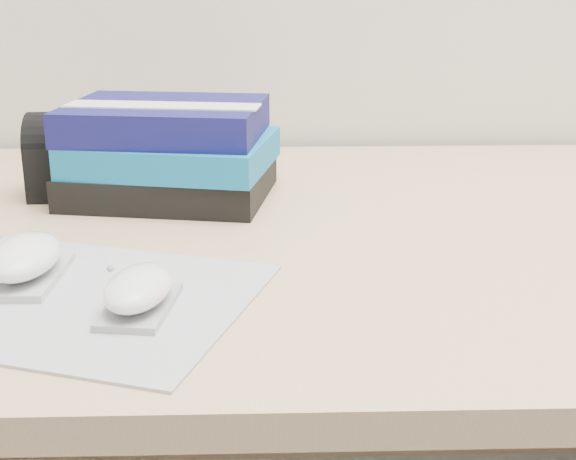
{
  "coord_description": "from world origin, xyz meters",
  "views": [
    {
      "loc": [
        -0.08,
        0.72,
        1.01
      ],
      "look_at": [
        -0.06,
        1.44,
        0.77
      ],
      "focal_mm": 50.0,
      "sensor_mm": 36.0,
      "label": 1
    }
  ],
  "objects_px": {
    "desk": "(330,381)",
    "mouse_rear": "(25,260)",
    "mouse_front": "(139,291)",
    "book_stack": "(169,151)",
    "pouch": "(79,156)"
  },
  "relations": [
    {
      "from": "desk",
      "to": "mouse_rear",
      "type": "relative_size",
      "value": 14.39
    },
    {
      "from": "desk",
      "to": "mouse_front",
      "type": "xyz_separation_m",
      "value": [
        -0.19,
        -0.3,
        0.25
      ]
    },
    {
      "from": "mouse_front",
      "to": "book_stack",
      "type": "bearing_deg",
      "value": 91.86
    },
    {
      "from": "mouse_front",
      "to": "pouch",
      "type": "height_order",
      "value": "pouch"
    },
    {
      "from": "pouch",
      "to": "desk",
      "type": "bearing_deg",
      "value": -11.55
    },
    {
      "from": "desk",
      "to": "book_stack",
      "type": "relative_size",
      "value": 5.87
    },
    {
      "from": "mouse_front",
      "to": "pouch",
      "type": "xyz_separation_m",
      "value": [
        -0.13,
        0.37,
        0.03
      ]
    },
    {
      "from": "desk",
      "to": "mouse_front",
      "type": "bearing_deg",
      "value": -121.95
    },
    {
      "from": "book_stack",
      "to": "desk",
      "type": "bearing_deg",
      "value": -15.07
    },
    {
      "from": "book_stack",
      "to": "pouch",
      "type": "distance_m",
      "value": 0.11
    },
    {
      "from": "book_stack",
      "to": "mouse_rear",
      "type": "bearing_deg",
      "value": -109.51
    },
    {
      "from": "pouch",
      "to": "mouse_front",
      "type": "bearing_deg",
      "value": -71.02
    },
    {
      "from": "desk",
      "to": "book_stack",
      "type": "xyz_separation_m",
      "value": [
        -0.2,
        0.05,
        0.29
      ]
    },
    {
      "from": "book_stack",
      "to": "pouch",
      "type": "relative_size",
      "value": 2.28
    },
    {
      "from": "mouse_rear",
      "to": "desk",
      "type": "bearing_deg",
      "value": 37.59
    }
  ]
}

